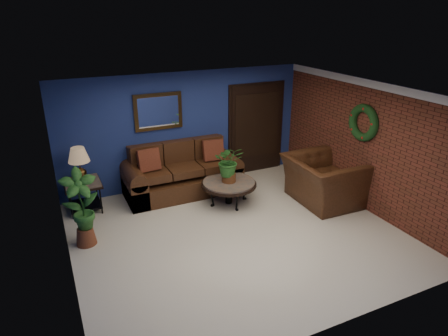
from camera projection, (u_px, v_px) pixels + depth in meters
name	position (u px, v px, depth m)	size (l,w,h in m)	color
floor	(237.00, 233.00, 7.08)	(5.50, 5.50, 0.00)	beige
wall_back	(186.00, 129.00, 8.71)	(5.50, 0.04, 2.50)	navy
wall_left	(61.00, 200.00, 5.53)	(0.04, 5.00, 2.50)	navy
wall_right_brick	(365.00, 146.00, 7.69)	(0.04, 5.00, 2.50)	maroon
ceiling	(238.00, 93.00, 6.14)	(5.50, 5.00, 0.02)	silver
crown_molding	(372.00, 84.00, 7.24)	(0.03, 5.00, 0.14)	white
wall_mirror	(158.00, 112.00, 8.26)	(1.02, 0.06, 0.77)	#432C13
closet_door	(256.00, 129.00, 9.45)	(1.44, 0.06, 2.18)	black
wreath	(363.00, 123.00, 7.54)	(0.72, 0.72, 0.16)	black
sofa	(181.00, 176.00, 8.59)	(2.43, 1.05, 1.09)	#472314
coffee_table	(229.00, 184.00, 8.04)	(1.11, 1.11, 0.48)	#494540
end_table	(83.00, 188.00, 7.72)	(0.68, 0.68, 0.62)	#494540
table_lamp	(79.00, 161.00, 7.50)	(0.40, 0.40, 0.66)	#432C13
side_chair	(202.00, 163.00, 8.73)	(0.43, 0.43, 1.00)	#573419
armchair	(323.00, 181.00, 8.08)	(1.44, 1.26, 0.94)	#472314
coffee_plant	(229.00, 162.00, 7.86)	(0.70, 0.66, 0.76)	brown
floor_plant	(312.00, 173.00, 8.72)	(0.33, 0.27, 0.73)	brown
tall_plant	(81.00, 206.00, 6.50)	(0.61, 0.44, 1.36)	brown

